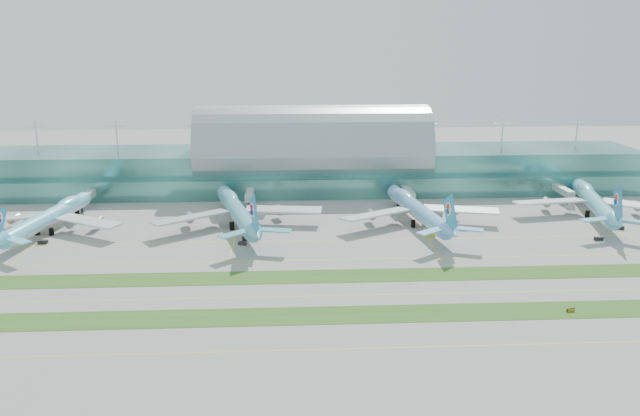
{
  "coord_description": "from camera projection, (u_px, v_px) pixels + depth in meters",
  "views": [
    {
      "loc": [
        -12.78,
        -190.83,
        76.59
      ],
      "look_at": [
        0.0,
        55.0,
        9.0
      ],
      "focal_mm": 35.0,
      "sensor_mm": 36.0,
      "label": 1
    }
  ],
  "objects": [
    {
      "name": "gse_a",
      "position": [
        0.0,
        230.0,
        253.43
      ],
      "size": [
        3.72,
        2.56,
        1.4
      ],
      "primitive_type": "cube",
      "rotation": [
        0.0,
        0.0,
        0.3
      ],
      "color": "#F09F0E",
      "rests_on": "ground"
    },
    {
      "name": "gse_e",
      "position": [
        431.0,
        234.0,
        248.72
      ],
      "size": [
        3.48,
        2.44,
        1.73
      ],
      "primitive_type": "cube",
      "rotation": [
        0.0,
        0.0,
        -0.13
      ],
      "color": "#D3C40C",
      "rests_on": "ground"
    },
    {
      "name": "gse_f",
      "position": [
        462.0,
        228.0,
        256.13
      ],
      "size": [
        3.45,
        2.11,
        1.49
      ],
      "primitive_type": "cube",
      "rotation": [
        0.0,
        0.0,
        -0.19
      ],
      "color": "black",
      "rests_on": "ground"
    },
    {
      "name": "gse_h",
      "position": [
        619.0,
        227.0,
        257.19
      ],
      "size": [
        4.18,
        2.77,
        1.48
      ],
      "primitive_type": "cube",
      "rotation": [
        0.0,
        0.0,
        -0.32
      ],
      "color": "black",
      "rests_on": "ground"
    },
    {
      "name": "grass_strip_near",
      "position": [
        335.0,
        315.0,
        177.71
      ],
      "size": [
        420.0,
        12.0,
        0.08
      ],
      "primitive_type": "cube",
      "color": "#2D591E",
      "rests_on": "ground"
    },
    {
      "name": "taxiline_d",
      "position": [
        322.0,
        240.0,
        243.2
      ],
      "size": [
        420.0,
        0.35,
        0.01
      ],
      "primitive_type": "cube",
      "color": "yellow",
      "rests_on": "ground"
    },
    {
      "name": "gse_d",
      "position": [
        247.0,
        239.0,
        242.99
      ],
      "size": [
        3.69,
        2.24,
        1.48
      ],
      "primitive_type": "cube",
      "rotation": [
        0.0,
        0.0,
        0.19
      ],
      "color": "black",
      "rests_on": "ground"
    },
    {
      "name": "taxiway_sign_east",
      "position": [
        571.0,
        310.0,
        179.78
      ],
      "size": [
        2.52,
        0.73,
        1.07
      ],
      "rotation": [
        0.0,
        0.0,
        0.18
      ],
      "color": "black",
      "rests_on": "ground"
    },
    {
      "name": "gse_b",
      "position": [
        43.0,
        242.0,
        239.17
      ],
      "size": [
        3.68,
        2.08,
        1.39
      ],
      "primitive_type": "cube",
      "rotation": [
        0.0,
        0.0,
        -0.09
      ],
      "color": "black",
      "rests_on": "ground"
    },
    {
      "name": "terminal",
      "position": [
        313.0,
        161.0,
        324.95
      ],
      "size": [
        340.0,
        69.1,
        36.0
      ],
      "color": "#3D7A75",
      "rests_on": "ground"
    },
    {
      "name": "taxiline_a",
      "position": [
        341.0,
        349.0,
        158.46
      ],
      "size": [
        420.0,
        0.35,
        0.01
      ],
      "primitive_type": "cube",
      "color": "yellow",
      "rests_on": "ground"
    },
    {
      "name": "airliner_c",
      "position": [
        417.0,
        209.0,
        263.1
      ],
      "size": [
        68.52,
        78.42,
        21.62
      ],
      "rotation": [
        0.0,
        0.0,
        0.14
      ],
      "color": "#6AB0EA",
      "rests_on": "ground"
    },
    {
      "name": "taxiline_c",
      "position": [
        325.0,
        260.0,
        222.02
      ],
      "size": [
        420.0,
        0.35,
        0.01
      ],
      "primitive_type": "cube",
      "color": "yellow",
      "rests_on": "ground"
    },
    {
      "name": "gse_g",
      "position": [
        599.0,
        238.0,
        243.2
      ],
      "size": [
        3.31,
        1.65,
        1.41
      ],
      "primitive_type": "cube",
      "rotation": [
        0.0,
        0.0,
        -0.02
      ],
      "color": "black",
      "rests_on": "ground"
    },
    {
      "name": "airliner_b",
      "position": [
        237.0,
        210.0,
        260.13
      ],
      "size": [
        69.31,
        80.07,
        22.37
      ],
      "rotation": [
        0.0,
        0.0,
        0.26
      ],
      "color": "#5AB0C7",
      "rests_on": "ground"
    },
    {
      "name": "ground",
      "position": [
        329.0,
        279.0,
        204.68
      ],
      "size": [
        700.0,
        700.0,
        0.0
      ],
      "primitive_type": "plane",
      "color": "gray",
      "rests_on": "ground"
    },
    {
      "name": "taxiline_b",
      "position": [
        332.0,
        296.0,
        191.2
      ],
      "size": [
        420.0,
        0.35,
        0.01
      ],
      "primitive_type": "cube",
      "color": "yellow",
      "rests_on": "ground"
    },
    {
      "name": "airliner_a",
      "position": [
        48.0,
        217.0,
        252.38
      ],
      "size": [
        65.92,
        75.52,
        20.83
      ],
      "rotation": [
        0.0,
        0.0,
        -0.16
      ],
      "color": "#6BD3EC",
      "rests_on": "ground"
    },
    {
      "name": "airliner_d",
      "position": [
        594.0,
        200.0,
        275.51
      ],
      "size": [
        69.11,
        79.71,
        22.2
      ],
      "rotation": [
        0.0,
        0.0,
        -0.24
      ],
      "color": "#63C0D9",
      "rests_on": "ground"
    },
    {
      "name": "grass_strip_far",
      "position": [
        328.0,
        276.0,
        206.6
      ],
      "size": [
        420.0,
        12.0,
        0.08
      ],
      "primitive_type": "cube",
      "color": "#2D591E",
      "rests_on": "ground"
    },
    {
      "name": "gse_c",
      "position": [
        242.0,
        243.0,
        237.83
      ],
      "size": [
        3.36,
        2.57,
        1.23
      ],
      "primitive_type": "cube",
      "rotation": [
        0.0,
        0.0,
        -0.34
      ],
      "color": "black",
      "rests_on": "ground"
    }
  ]
}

